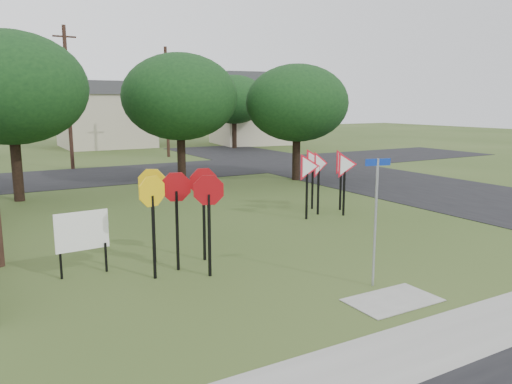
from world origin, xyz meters
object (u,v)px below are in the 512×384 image
yield_sign_cluster (325,167)px  info_board (82,233)px  street_name_sign (376,214)px  stop_sign_cluster (179,197)px

yield_sign_cluster → info_board: size_ratio=1.97×
yield_sign_cluster → info_board: yield_sign_cluster is taller
street_name_sign → stop_sign_cluster: size_ratio=1.17×
stop_sign_cluster → yield_sign_cluster: bearing=25.1°
yield_sign_cluster → street_name_sign: bearing=-119.2°
yield_sign_cluster → stop_sign_cluster: bearing=-154.9°
street_name_sign → stop_sign_cluster: 4.87m
street_name_sign → info_board: size_ratio=1.85×
stop_sign_cluster → info_board: bearing=161.7°
stop_sign_cluster → street_name_sign: bearing=-44.3°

